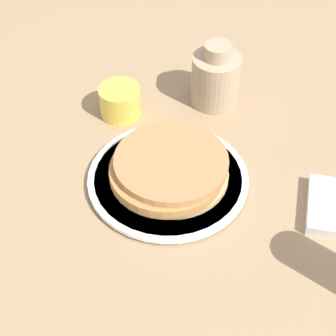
{
  "coord_description": "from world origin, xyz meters",
  "views": [
    {
      "loc": [
        0.63,
        0.19,
        0.7
      ],
      "look_at": [
        0.01,
        0.02,
        0.03
      ],
      "focal_mm": 60.0,
      "sensor_mm": 36.0,
      "label": 1
    }
  ],
  "objects": [
    {
      "name": "plate",
      "position": [
        0.01,
        0.02,
        0.01
      ],
      "size": [
        0.27,
        0.27,
        0.01
      ],
      "color": "white",
      "rests_on": "ground_plane"
    },
    {
      "name": "cream_jug",
      "position": [
        -0.23,
        0.05,
        0.05
      ],
      "size": [
        0.09,
        0.09,
        0.13
      ],
      "color": "tan",
      "rests_on": "ground_plane"
    },
    {
      "name": "juice_glass",
      "position": [
        -0.14,
        -0.12,
        0.03
      ],
      "size": [
        0.08,
        0.08,
        0.06
      ],
      "color": "yellow",
      "rests_on": "ground_plane"
    },
    {
      "name": "ground_plane",
      "position": [
        0.0,
        0.0,
        0.0
      ],
      "size": [
        4.0,
        4.0,
        0.0
      ],
      "primitive_type": "plane",
      "color": "#9E7F5B"
    },
    {
      "name": "pancake_stack",
      "position": [
        0.01,
        0.02,
        0.03
      ],
      "size": [
        0.2,
        0.2,
        0.04
      ],
      "color": "#DAB476",
      "rests_on": "plate"
    }
  ]
}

